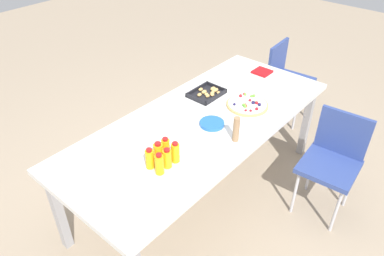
{
  "coord_description": "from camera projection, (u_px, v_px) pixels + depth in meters",
  "views": [
    {
      "loc": [
        -1.75,
        -1.41,
        2.27
      ],
      "look_at": [
        -0.15,
        -0.03,
        0.76
      ],
      "focal_mm": 34.15,
      "sensor_mm": 36.0,
      "label": 1
    }
  ],
  "objects": [
    {
      "name": "party_table",
      "position": [
        202.0,
        127.0,
        2.74
      ],
      "size": [
        2.27,
        0.95,
        0.74
      ],
      "color": "silver",
      "rests_on": "ground_plane"
    },
    {
      "name": "juice_bottle_2",
      "position": [
        175.0,
        152.0,
        2.29
      ],
      "size": [
        0.05,
        0.05,
        0.15
      ],
      "color": "#FAAE14",
      "rests_on": "party_table"
    },
    {
      "name": "juice_bottle_0",
      "position": [
        159.0,
        164.0,
        2.2
      ],
      "size": [
        0.06,
        0.06,
        0.15
      ],
      "color": "#F9AD14",
      "rests_on": "party_table"
    },
    {
      "name": "juice_bottle_5",
      "position": [
        166.0,
        148.0,
        2.34
      ],
      "size": [
        0.05,
        0.05,
        0.14
      ],
      "color": "#F9AD14",
      "rests_on": "party_table"
    },
    {
      "name": "fruit_pizza",
      "position": [
        247.0,
        104.0,
        2.86
      ],
      "size": [
        0.33,
        0.33,
        0.05
      ],
      "color": "tan",
      "rests_on": "party_table"
    },
    {
      "name": "juice_bottle_3",
      "position": [
        150.0,
        159.0,
        2.24
      ],
      "size": [
        0.06,
        0.06,
        0.14
      ],
      "color": "#F9AE14",
      "rests_on": "party_table"
    },
    {
      "name": "plate_stack",
      "position": [
        212.0,
        124.0,
        2.65
      ],
      "size": [
        0.18,
        0.18,
        0.02
      ],
      "color": "blue",
      "rests_on": "party_table"
    },
    {
      "name": "napkin_stack",
      "position": [
        262.0,
        72.0,
        3.33
      ],
      "size": [
        0.15,
        0.15,
        0.02
      ],
      "primitive_type": "cube",
      "color": "red",
      "rests_on": "party_table"
    },
    {
      "name": "cardboard_tube",
      "position": [
        236.0,
        129.0,
        2.45
      ],
      "size": [
        0.04,
        0.04,
        0.19
      ],
      "primitive_type": "cylinder",
      "color": "#9E7A56",
      "rests_on": "party_table"
    },
    {
      "name": "snack_tray",
      "position": [
        208.0,
        93.0,
        3.01
      ],
      "size": [
        0.28,
        0.21,
        0.04
      ],
      "color": "black",
      "rests_on": "party_table"
    },
    {
      "name": "ground_plane",
      "position": [
        200.0,
        192.0,
        3.14
      ],
      "size": [
        12.0,
        12.0,
        0.0
      ],
      "primitive_type": "plane",
      "color": "tan"
    },
    {
      "name": "chair_near_right",
      "position": [
        333.0,
        157.0,
        2.74
      ],
      "size": [
        0.43,
        0.43,
        0.83
      ],
      "rotation": [
        0.0,
        0.0,
        1.65
      ],
      "color": "#33478C",
      "rests_on": "ground_plane"
    },
    {
      "name": "chair_end",
      "position": [
        286.0,
        75.0,
        3.83
      ],
      "size": [
        0.43,
        0.43,
        0.83
      ],
      "rotation": [
        0.0,
        0.0,
        3.21
      ],
      "color": "#33478C",
      "rests_on": "ground_plane"
    },
    {
      "name": "juice_bottle_1",
      "position": [
        167.0,
        158.0,
        2.25
      ],
      "size": [
        0.06,
        0.06,
        0.14
      ],
      "color": "#FAAC14",
      "rests_on": "party_table"
    },
    {
      "name": "juice_bottle_4",
      "position": [
        158.0,
        153.0,
        2.29
      ],
      "size": [
        0.06,
        0.06,
        0.15
      ],
      "color": "#F9AC14",
      "rests_on": "party_table"
    }
  ]
}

